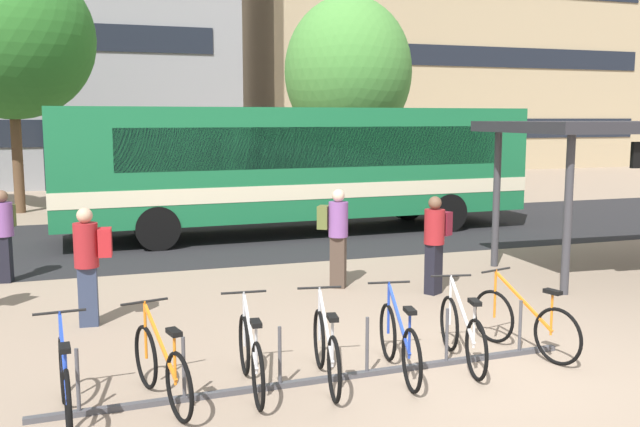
% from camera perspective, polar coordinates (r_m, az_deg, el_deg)
% --- Properties ---
extents(ground, '(200.00, 200.00, 0.00)m').
position_cam_1_polar(ground, '(8.56, 13.32, -12.57)').
color(ground, gray).
extents(bus_lane_asphalt, '(80.00, 7.20, 0.01)m').
position_cam_1_polar(bus_lane_asphalt, '(17.80, -4.27, -1.72)').
color(bus_lane_asphalt, '#232326').
rests_on(bus_lane_asphalt, ground).
extents(city_bus, '(12.10, 2.93, 3.20)m').
position_cam_1_polar(city_bus, '(17.79, -1.98, 4.04)').
color(city_bus, '#196B3D').
rests_on(city_bus, ground).
extents(bike_rack, '(6.29, 0.27, 0.70)m').
position_cam_1_polar(bike_rack, '(8.04, 0.37, -13.04)').
color(bike_rack, '#47474C').
rests_on(bike_rack, ground).
extents(parked_bicycle_blue_0, '(0.52, 1.72, 0.99)m').
position_cam_1_polar(parked_bicycle_blue_0, '(7.39, -20.17, -13.02)').
color(parked_bicycle_blue_0, black).
rests_on(parked_bicycle_blue_0, ground).
extents(parked_bicycle_orange_1, '(0.59, 1.69, 0.99)m').
position_cam_1_polar(parked_bicycle_orange_1, '(7.55, -12.86, -12.26)').
color(parked_bicycle_orange_1, black).
rests_on(parked_bicycle_orange_1, ground).
extents(parked_bicycle_silver_2, '(0.52, 1.72, 0.99)m').
position_cam_1_polar(parked_bicycle_silver_2, '(7.74, -5.70, -11.60)').
color(parked_bicycle_silver_2, black).
rests_on(parked_bicycle_silver_2, ground).
extents(parked_bicycle_silver_3, '(0.52, 1.71, 0.99)m').
position_cam_1_polar(parked_bicycle_silver_3, '(7.90, 0.51, -11.15)').
color(parked_bicycle_silver_3, black).
rests_on(parked_bicycle_silver_3, ground).
extents(parked_bicycle_blue_4, '(0.52, 1.71, 0.99)m').
position_cam_1_polar(parked_bicycle_blue_4, '(8.20, 6.50, -10.48)').
color(parked_bicycle_blue_4, black).
rests_on(parked_bicycle_blue_4, ground).
extents(parked_bicycle_white_5, '(0.55, 1.70, 0.99)m').
position_cam_1_polar(parked_bicycle_white_5, '(8.66, 11.57, -9.59)').
color(parked_bicycle_white_5, black).
rests_on(parked_bicycle_white_5, ground).
extents(parked_bicycle_orange_6, '(0.63, 1.68, 0.99)m').
position_cam_1_polar(parked_bicycle_orange_6, '(9.24, 16.38, -8.64)').
color(parked_bicycle_orange_6, black).
rests_on(parked_bicycle_orange_6, ground).
extents(commuter_maroon_pack_0, '(0.61, 0.53, 1.66)m').
position_cam_1_polar(commuter_maroon_pack_0, '(11.84, 9.43, -1.97)').
color(commuter_maroon_pack_0, black).
rests_on(commuter_maroon_pack_0, ground).
extents(commuter_red_pack_1, '(0.54, 0.37, 1.71)m').
position_cam_1_polar(commuter_red_pack_1, '(10.40, -18.40, -3.49)').
color(commuter_red_pack_1, '#2D3851').
rests_on(commuter_red_pack_1, ground).
extents(commuter_olive_pack_2, '(0.61, 0.54, 1.74)m').
position_cam_1_polar(commuter_olive_pack_2, '(12.09, 1.34, -1.45)').
color(commuter_olive_pack_2, '#47382D').
rests_on(commuter_olive_pack_2, ground).
extents(commuter_olive_pack_4, '(0.39, 0.56, 1.68)m').
position_cam_1_polar(commuter_olive_pack_4, '(13.76, -24.46, -1.18)').
color(commuter_olive_pack_4, black).
rests_on(commuter_olive_pack_4, ground).
extents(street_tree_0, '(5.01, 5.01, 7.79)m').
position_cam_1_polar(street_tree_0, '(23.71, -24.04, 12.95)').
color(street_tree_0, brown).
rests_on(street_tree_0, ground).
extents(street_tree_1, '(4.37, 4.37, 7.08)m').
position_cam_1_polar(street_tree_1, '(24.39, 2.32, 11.52)').
color(street_tree_1, brown).
rests_on(street_tree_1, ground).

